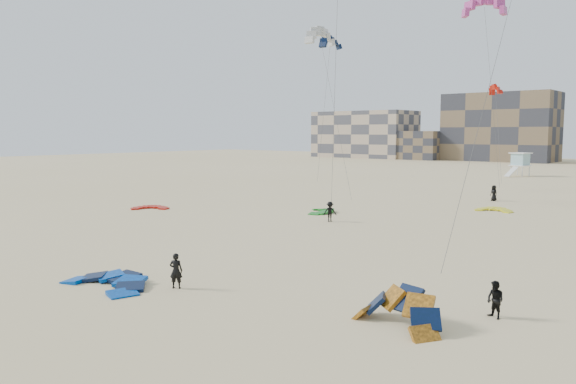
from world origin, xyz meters
The scene contains 18 objects.
ground centered at (0.00, 0.00, 0.00)m, with size 320.00×320.00×0.00m, color beige.
kite_ground_blue centered at (-1.81, -3.36, 0.00)m, with size 4.59×4.77×0.80m, color #004CC9, non-canonical shape.
kite_ground_orange centered at (12.25, 0.68, 0.00)m, with size 3.82×3.11×2.33m, color orange, non-canonical shape.
kite_ground_red centered at (-23.65, 15.44, 0.00)m, with size 3.30×3.49×0.43m, color red, non-canonical shape.
kite_ground_green centered at (-8.99, 24.36, 0.00)m, with size 3.54×3.74×0.60m, color #178E1B, non-canonical shape.
kite_ground_yellow centered at (3.55, 35.86, 0.00)m, with size 3.18×3.33×0.57m, color yellow, non-canonical shape.
kitesurfer_main centered at (1.20, -1.43, 0.88)m, with size 0.64×0.42×1.77m, color black.
kitesurfer_b centered at (14.90, 4.09, 0.78)m, with size 0.76×0.59×1.57m, color black.
kitesurfer_c centered at (-5.01, 20.34, 0.87)m, with size 1.12×0.64×1.73m, color black.
kitesurfer_e centered at (0.60, 44.10, 0.88)m, with size 0.86×0.56×1.77m, color black.
kite_fly_grey centered at (-15.34, 32.82, 18.13)m, with size 9.92×7.32×18.35m.
kite_fly_pink centered at (-1.76, 45.45, 21.68)m, with size 5.93×7.22×22.13m.
kite_fly_navy centered at (-22.24, 44.41, 19.58)m, with size 4.19×4.06×20.03m.
kite_fly_red centered at (-7.90, 67.16, 13.93)m, with size 7.71×14.25×14.10m.
lifeguard_tower_far centered at (-8.65, 82.83, 2.04)m, with size 3.52×5.98×4.12m.
condo_west_a centered at (-70.00, 130.00, 7.00)m, with size 30.00×15.00×14.00m, color tan.
condo_west_b centered at (-30.00, 134.00, 9.00)m, with size 28.00×14.00×18.00m, color brown.
condo_fill_left centered at (-50.00, 128.00, 4.00)m, with size 12.00×10.00×8.00m, color brown.
Camera 1 is at (22.68, -18.69, 7.66)m, focal length 35.00 mm.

